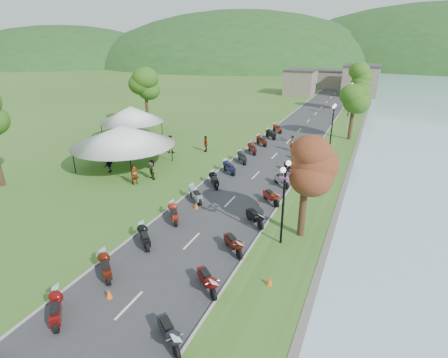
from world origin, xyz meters
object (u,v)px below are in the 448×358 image
at_px(vendor_tent_main, 124,147).
at_px(pedestrian_c, 110,172).
at_px(pedestrian_a, 136,184).
at_px(pedestrian_b, 171,153).

height_order(vendor_tent_main, pedestrian_c, vendor_tent_main).
relative_size(vendor_tent_main, pedestrian_c, 3.84).
distance_m(vendor_tent_main, pedestrian_a, 5.16).
distance_m(vendor_tent_main, pedestrian_c, 2.71).
bearing_deg(pedestrian_a, vendor_tent_main, 74.28).
xyz_separation_m(pedestrian_a, pedestrian_b, (-1.99, 8.73, 0.00)).
xyz_separation_m(vendor_tent_main, pedestrian_c, (-0.52, -1.76, -2.00)).
xyz_separation_m(vendor_tent_main, pedestrian_b, (1.53, 5.52, -2.00)).
relative_size(vendor_tent_main, pedestrian_a, 3.62).
bearing_deg(vendor_tent_main, pedestrian_c, -106.56).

